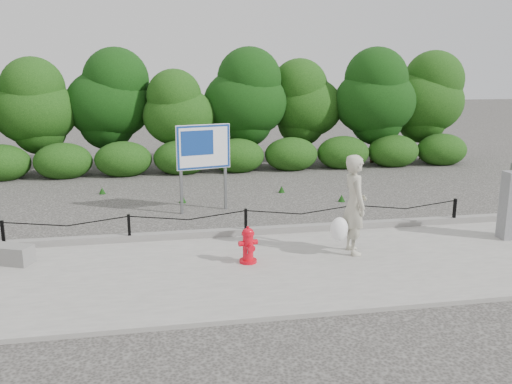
{
  "coord_description": "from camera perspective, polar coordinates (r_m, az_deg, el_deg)",
  "views": [
    {
      "loc": [
        -1.87,
        -11.26,
        3.73
      ],
      "look_at": [
        0.27,
        0.2,
        1.0
      ],
      "focal_mm": 38.0,
      "sensor_mm": 36.0,
      "label": 1
    }
  ],
  "objects": [
    {
      "name": "curb",
      "position": [
        12.01,
        -1.12,
        -4.16
      ],
      "size": [
        14.0,
        0.22,
        0.14
      ],
      "primitive_type": "cube",
      "color": "slate",
      "rests_on": "sidewalk"
    },
    {
      "name": "concrete_block",
      "position": [
        11.36,
        -25.02,
        -5.92
      ],
      "size": [
        1.16,
        0.79,
        0.35
      ],
      "primitive_type": "cube",
      "rotation": [
        0.0,
        0.0,
        -0.41
      ],
      "color": "slate",
      "rests_on": "sidewalk"
    },
    {
      "name": "treeline",
      "position": [
        20.37,
        -4.42,
        9.62
      ],
      "size": [
        20.44,
        3.54,
        4.31
      ],
      "color": "black",
      "rests_on": "ground"
    },
    {
      "name": "fire_hydrant",
      "position": [
        10.27,
        -0.83,
        -5.64
      ],
      "size": [
        0.39,
        0.41,
        0.71
      ],
      "rotation": [
        0.0,
        0.0,
        0.2
      ],
      "color": "red",
      "rests_on": "sidewalk"
    },
    {
      "name": "ground",
      "position": [
        12.01,
        -1.08,
        -4.92
      ],
      "size": [
        90.0,
        90.0,
        0.0
      ],
      "primitive_type": "plane",
      "color": "#2D2B28",
      "rests_on": "ground"
    },
    {
      "name": "advertising_sign",
      "position": [
        13.89,
        -5.58,
        4.33
      ],
      "size": [
        1.4,
        0.41,
        2.28
      ],
      "rotation": [
        0.0,
        0.0,
        0.23
      ],
      "color": "slate",
      "rests_on": "ground"
    },
    {
      "name": "pedestrian",
      "position": [
        10.79,
        10.23,
        -1.47
      ],
      "size": [
        0.77,
        0.73,
        1.98
      ],
      "rotation": [
        0.0,
        0.0,
        1.55
      ],
      "color": "#AEAA95",
      "rests_on": "sidewalk"
    },
    {
      "name": "chain_barrier",
      "position": [
        11.88,
        -1.09,
        -2.82
      ],
      "size": [
        10.06,
        0.06,
        0.6
      ],
      "color": "black",
      "rests_on": "sidewalk"
    },
    {
      "name": "sidewalk",
      "position": [
        10.15,
        0.81,
        -8.15
      ],
      "size": [
        14.0,
        4.0,
        0.08
      ],
      "primitive_type": "cube",
      "color": "gray",
      "rests_on": "ground"
    }
  ]
}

